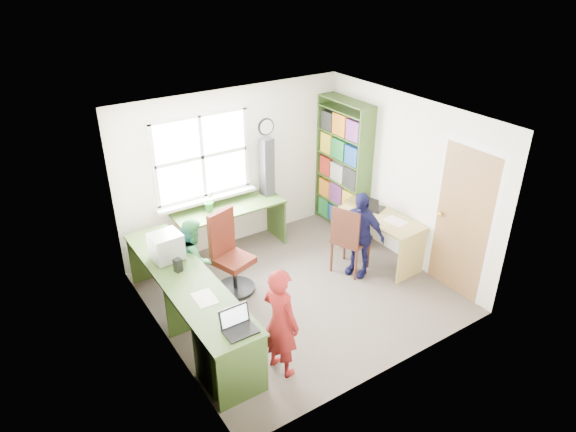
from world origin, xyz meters
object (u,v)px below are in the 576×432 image
at_px(person_red, 281,322).
at_px(person_navy, 359,234).
at_px(bookshelf, 343,169).
at_px(cd_tower, 267,167).
at_px(l_desk, 218,310).
at_px(swivel_chair, 230,258).
at_px(laptop_right, 370,206).
at_px(crt_monitor, 166,247).
at_px(right_desk, 381,228).
at_px(laptop_left, 238,325).
at_px(wooden_chair, 349,237).
at_px(person_green, 194,258).
at_px(potted_plant, 210,201).

bearing_deg(person_red, person_navy, -75.17).
relative_size(bookshelf, cd_tower, 2.36).
bearing_deg(l_desk, swivel_chair, 55.06).
height_order(bookshelf, laptop_right, bookshelf).
distance_m(l_desk, person_navy, 2.29).
relative_size(crt_monitor, person_red, 0.29).
xyz_separation_m(right_desk, crt_monitor, (-2.99, 0.55, 0.41)).
bearing_deg(laptop_right, cd_tower, 18.40).
bearing_deg(person_navy, laptop_left, -92.15).
bearing_deg(bookshelf, crt_monitor, -169.37).
xyz_separation_m(right_desk, bookshelf, (0.18, 1.15, 0.49)).
height_order(wooden_chair, crt_monitor, crt_monitor).
xyz_separation_m(bookshelf, person_navy, (-0.69, -1.24, -0.38)).
height_order(swivel_chair, cd_tower, cd_tower).
xyz_separation_m(crt_monitor, laptop_left, (0.10, -1.60, -0.12)).
bearing_deg(l_desk, person_navy, 5.72).
relative_size(bookshelf, crt_monitor, 5.67).
relative_size(laptop_left, person_navy, 0.26).
xyz_separation_m(right_desk, wooden_chair, (-0.60, -0.00, 0.04)).
bearing_deg(crt_monitor, person_green, 14.45).
bearing_deg(right_desk, wooden_chair, 177.02).
relative_size(swivel_chair, wooden_chair, 1.10).
height_order(wooden_chair, laptop_left, wooden_chair).
height_order(bookshelf, person_red, bookshelf).
distance_m(wooden_chair, person_navy, 0.15).
height_order(right_desk, person_green, person_green).
relative_size(l_desk, potted_plant, 9.37).
distance_m(l_desk, right_desk, 2.79).
bearing_deg(person_green, bookshelf, -59.10).
bearing_deg(person_navy, potted_plant, -159.83).
bearing_deg(potted_plant, person_green, -128.39).
bearing_deg(potted_plant, bookshelf, -7.74).
bearing_deg(wooden_chair, cd_tower, 83.68).
bearing_deg(person_red, crt_monitor, 6.92).
relative_size(l_desk, right_desk, 2.34).
distance_m(person_red, person_navy, 2.15).
distance_m(laptop_right, potted_plant, 2.31).
height_order(right_desk, laptop_right, laptop_right).
height_order(l_desk, laptop_right, laptop_right).
distance_m(l_desk, bookshelf, 3.35).
bearing_deg(l_desk, crt_monitor, 103.80).
bearing_deg(person_green, right_desk, -83.27).
bearing_deg(person_red, person_green, -6.34).
height_order(l_desk, bookshelf, bookshelf).
height_order(swivel_chair, wooden_chair, swivel_chair).
height_order(wooden_chair, cd_tower, cd_tower).
relative_size(right_desk, person_green, 1.12).
height_order(wooden_chair, laptop_right, wooden_chair).
bearing_deg(person_red, wooden_chair, -71.59).
xyz_separation_m(l_desk, bookshelf, (2.96, 1.47, 0.55)).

